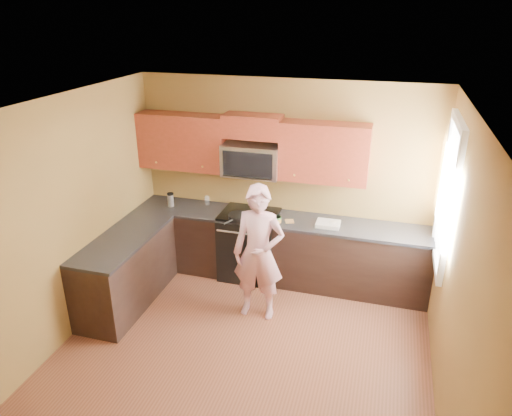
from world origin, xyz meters
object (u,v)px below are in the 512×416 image
(woman, at_px, (259,253))
(travel_mug, at_px, (171,206))
(frying_pan, at_px, (239,219))
(microwave, at_px, (252,175))
(butter_tub, at_px, (276,222))
(stove, at_px, (250,244))

(woman, distance_m, travel_mug, 1.75)
(woman, relative_size, frying_pan, 3.32)
(microwave, distance_m, frying_pan, 0.61)
(microwave, height_order, woman, woman)
(microwave, bearing_deg, butter_tub, -31.81)
(microwave, bearing_deg, stove, -90.00)
(frying_pan, xyz_separation_m, travel_mug, (-1.08, 0.21, -0.03))
(stove, relative_size, woman, 0.56)
(frying_pan, relative_size, travel_mug, 2.60)
(microwave, height_order, butter_tub, microwave)
(stove, distance_m, microwave, 0.98)
(travel_mug, bearing_deg, butter_tub, -4.20)
(frying_pan, bearing_deg, woman, -34.04)
(butter_tub, xyz_separation_m, travel_mug, (-1.56, 0.11, -0.00))
(woman, xyz_separation_m, frying_pan, (-0.45, 0.64, 0.11))
(microwave, xyz_separation_m, woman, (0.37, -0.99, -0.61))
(stove, height_order, microwave, microwave)
(stove, xyz_separation_m, butter_tub, (0.40, -0.12, 0.45))
(woman, bearing_deg, travel_mug, 149.70)
(woman, bearing_deg, frying_pan, 123.60)
(stove, distance_m, butter_tub, 0.61)
(butter_tub, bearing_deg, woman, -92.19)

